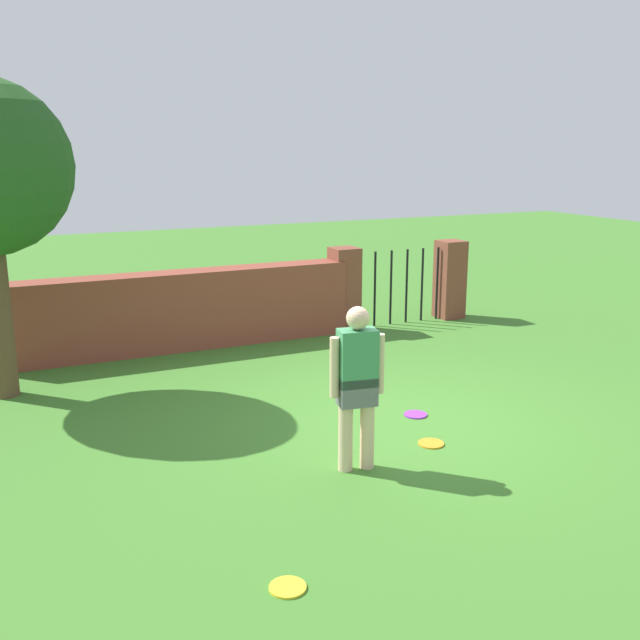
# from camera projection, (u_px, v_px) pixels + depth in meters

# --- Properties ---
(ground_plane) EXTENTS (40.00, 40.00, 0.00)m
(ground_plane) POSITION_uv_depth(u_px,v_px,m) (404.00, 422.00, 8.31)
(ground_plane) COLOR #3D7528
(brick_wall) EXTENTS (5.38, 0.50, 1.20)m
(brick_wall) POSITION_uv_depth(u_px,v_px,m) (182.00, 310.00, 11.14)
(brick_wall) COLOR brown
(brick_wall) RESTS_ON ground
(person) EXTENTS (0.53, 0.27, 1.62)m
(person) POSITION_uv_depth(u_px,v_px,m) (357.00, 381.00, 6.90)
(person) COLOR beige
(person) RESTS_ON ground
(fence_gate) EXTENTS (2.57, 0.44, 1.40)m
(fence_gate) POSITION_uv_depth(u_px,v_px,m) (399.00, 284.00, 12.69)
(fence_gate) COLOR brown
(fence_gate) RESTS_ON ground
(frisbee_yellow) EXTENTS (0.27, 0.27, 0.02)m
(frisbee_yellow) POSITION_uv_depth(u_px,v_px,m) (288.00, 587.00, 5.19)
(frisbee_yellow) COLOR yellow
(frisbee_yellow) RESTS_ON ground
(frisbee_purple) EXTENTS (0.27, 0.27, 0.02)m
(frisbee_purple) POSITION_uv_depth(u_px,v_px,m) (415.00, 415.00, 8.50)
(frisbee_purple) COLOR purple
(frisbee_purple) RESTS_ON ground
(frisbee_orange) EXTENTS (0.27, 0.27, 0.02)m
(frisbee_orange) POSITION_uv_depth(u_px,v_px,m) (431.00, 444.00, 7.68)
(frisbee_orange) COLOR orange
(frisbee_orange) RESTS_ON ground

